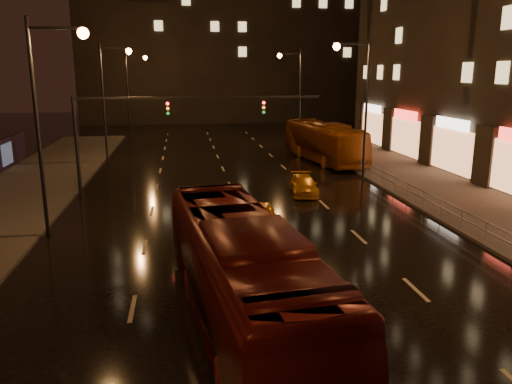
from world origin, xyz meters
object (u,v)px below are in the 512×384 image
bus_red (243,274)px  taxi_far (304,185)px  taxi_near (261,218)px  bus_curb (324,142)px

bus_red → taxi_far: 17.61m
taxi_near → taxi_far: 8.31m
taxi_near → bus_curb: bearing=72.0°
bus_red → taxi_near: bus_red is taller
bus_curb → taxi_near: size_ratio=3.02×
bus_curb → taxi_far: (-4.55, -11.41, -1.12)m
bus_red → taxi_far: bearing=63.2°
bus_red → taxi_near: size_ratio=3.07×
bus_curb → taxi_near: bearing=-121.9°
bus_red → taxi_near: 9.49m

